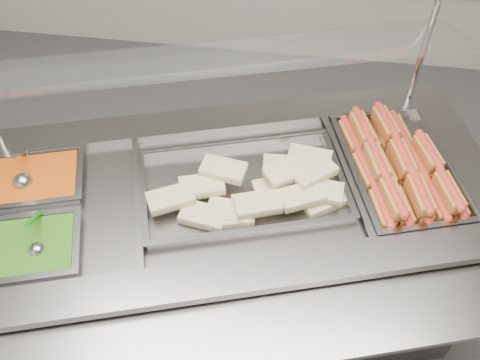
# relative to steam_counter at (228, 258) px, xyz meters

# --- Properties ---
(steam_counter) EXTENTS (2.16, 1.43, 0.95)m
(steam_counter) POSITION_rel_steam_counter_xyz_m (0.00, 0.00, 0.00)
(steam_counter) COLOR slate
(steam_counter) RESTS_ON ground
(tray_rail) EXTENTS (1.90, 0.92, 0.06)m
(tray_rail) POSITION_rel_steam_counter_xyz_m (0.16, -0.52, 0.43)
(tray_rail) COLOR gray
(tray_rail) RESTS_ON steam_counter
(sneeze_guard) EXTENTS (1.76, 0.81, 0.47)m
(sneeze_guard) POSITION_rel_steam_counter_xyz_m (-0.07, 0.22, 0.86)
(sneeze_guard) COLOR silver
(sneeze_guard) RESTS_ON steam_counter
(pan_hotdogs) EXTENTS (0.52, 0.66, 0.11)m
(pan_hotdogs) POSITION_rel_steam_counter_xyz_m (0.63, 0.20, 0.43)
(pan_hotdogs) COLOR gray
(pan_hotdogs) RESTS_ON steam_counter
(pan_wraps) EXTENTS (0.81, 0.62, 0.07)m
(pan_wraps) POSITION_rel_steam_counter_xyz_m (0.06, 0.02, 0.45)
(pan_wraps) COLOR gray
(pan_wraps) RESTS_ON steam_counter
(pan_beans) EXTENTS (0.38, 0.34, 0.11)m
(pan_beans) POSITION_rel_steam_counter_xyz_m (-0.70, -0.06, 0.43)
(pan_beans) COLOR gray
(pan_beans) RESTS_ON steam_counter
(pan_peas) EXTENTS (0.38, 0.34, 0.11)m
(pan_peas) POSITION_rel_steam_counter_xyz_m (-0.61, -0.35, 0.43)
(pan_peas) COLOR gray
(pan_peas) RESTS_ON steam_counter
(hotdogs_in_buns) EXTENTS (0.46, 0.59, 0.12)m
(hotdogs_in_buns) POSITION_rel_steam_counter_xyz_m (0.62, 0.17, 0.49)
(hotdogs_in_buns) COLOR #A46822
(hotdogs_in_buns) RESTS_ON pan_hotdogs
(tortilla_wraps) EXTENTS (0.72, 0.41, 0.10)m
(tortilla_wraps) POSITION_rel_steam_counter_xyz_m (0.14, -0.01, 0.49)
(tortilla_wraps) COLOR #C3B783
(tortilla_wraps) RESTS_ON pan_wraps
(ladle) EXTENTS (0.09, 0.19, 0.16)m
(ladle) POSITION_rel_steam_counter_xyz_m (-0.73, -0.08, 0.48)
(ladle) COLOR #A8A8AC
(ladle) RESTS_ON pan_beans
(serving_spoon) EXTENTS (0.08, 0.18, 0.15)m
(serving_spoon) POSITION_rel_steam_counter_xyz_m (-0.57, -0.34, 0.49)
(serving_spoon) COLOR #A8A8AC
(serving_spoon) RESTS_ON pan_peas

